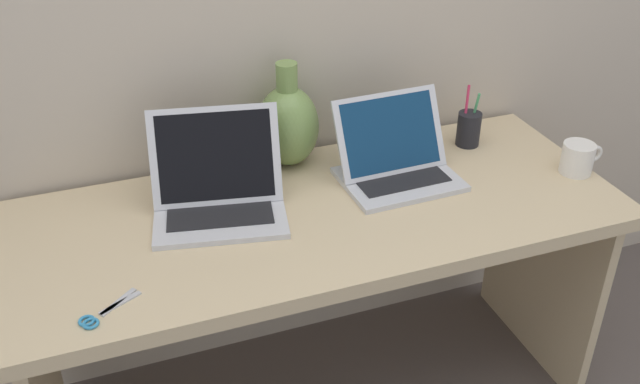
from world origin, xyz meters
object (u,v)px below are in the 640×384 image
Objects in this scene: green_vase at (288,124)px; laptop_left at (218,187)px; laptop_right at (395,158)px; pen_cup at (469,128)px; scissors at (100,315)px; coffee_mug at (578,158)px.

laptop_left is at bearing -144.80° from green_vase.
laptop_left is 0.49m from laptop_right.
scissors is (-1.11, -0.42, -0.05)m from pen_cup.
coffee_mug is 1.32m from scissors.
green_vase is 0.55m from pen_cup.
laptop_right reaches higher than pen_cup.
scissors is at bearing -135.70° from laptop_left.
scissors is at bearing -139.27° from green_vase.
green_vase is 1.61× the size of pen_cup.
laptop_left is at bearing 179.40° from laptop_right.
pen_cup reaches higher than coffee_mug.
laptop_right is at bearing -160.88° from pen_cup.
coffee_mug is at bearing -9.06° from laptop_left.
green_vase is (0.24, 0.17, 0.06)m from laptop_left.
coffee_mug reaches higher than scissors.
green_vase is 2.39× the size of coffee_mug.
laptop_right is at bearing 162.82° from coffee_mug.
laptop_left reaches higher than pen_cup.
scissors is (-0.82, -0.32, -0.05)m from laptop_right.
pen_cup is (-0.20, 0.25, 0.01)m from coffee_mug.
coffee_mug is at bearing 7.19° from scissors.
green_vase is at bearing 40.73° from scissors.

